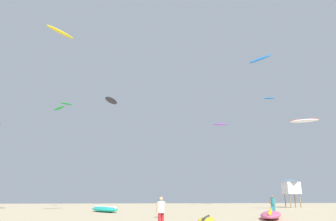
{
  "coord_description": "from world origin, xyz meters",
  "views": [
    {
      "loc": [
        -2.21,
        -10.3,
        1.64
      ],
      "look_at": [
        0.0,
        14.09,
        8.85
      ],
      "focal_mm": 31.08,
      "sensor_mm": 36.0,
      "label": 1
    }
  ],
  "objects": [
    {
      "name": "kite_grounded_mid",
      "position": [
        -5.99,
        22.62,
        0.3
      ],
      "size": [
        4.03,
        5.1,
        0.61
      ],
      "color": "#19B29E",
      "rests_on": "ground"
    },
    {
      "name": "kite_aloft_3",
      "position": [
        17.08,
        21.74,
        10.28
      ],
      "size": [
        3.29,
        2.16,
        0.4
      ],
      "color": "white"
    },
    {
      "name": "kite_aloft_5",
      "position": [
        -15.07,
        33.83,
        14.62
      ],
      "size": [
        2.62,
        2.98,
        0.54
      ],
      "color": "green"
    },
    {
      "name": "person_midground",
      "position": [
        -0.64,
        13.41,
        0.94
      ],
      "size": [
        0.36,
        0.53,
        1.61
      ],
      "rotation": [
        0.0,
        0.0,
        3.34
      ],
      "color": "#B21E23",
      "rests_on": "ground"
    },
    {
      "name": "kite_aloft_6",
      "position": [
        10.68,
        35.75,
        13.08
      ],
      "size": [
        2.33,
        0.79,
        0.36
      ],
      "color": "purple"
    },
    {
      "name": "kite_grounded_far",
      "position": [
        1.88,
        8.63,
        0.2
      ],
      "size": [
        2.05,
        3.63,
        0.42
      ],
      "color": "yellow",
      "rests_on": "ground"
    },
    {
      "name": "kite_aloft_4",
      "position": [
        21.71,
        40.04,
        19.47
      ],
      "size": [
        2.17,
        0.97,
        0.26
      ],
      "color": "blue"
    },
    {
      "name": "person_foreground",
      "position": [
        -1.13,
        5.74,
        0.94
      ],
      "size": [
        0.49,
        0.36,
        1.6
      ],
      "rotation": [
        0.0,
        0.0,
        5.15
      ],
      "color": "#B21E23",
      "rests_on": "ground"
    },
    {
      "name": "kite_aloft_2",
      "position": [
        -16.14,
        41.63,
        17.78
      ],
      "size": [
        2.18,
        1.71,
        0.3
      ],
      "color": "green"
    },
    {
      "name": "kite_aloft_1",
      "position": [
        -10.61,
        16.18,
        17.37
      ],
      "size": [
        2.75,
        3.01,
        0.67
      ],
      "color": "yellow"
    },
    {
      "name": "kite_grounded_near",
      "position": [
        7.48,
        11.85,
        0.31
      ],
      "size": [
        3.58,
        5.44,
        0.67
      ],
      "color": "#E5598C",
      "rests_on": "ground"
    },
    {
      "name": "person_left",
      "position": [
        10.81,
        18.71,
        0.99
      ],
      "size": [
        0.54,
        0.38,
        1.7
      ],
      "rotation": [
        0.0,
        0.0,
        1.28
      ],
      "color": "teal",
      "rests_on": "ground"
    },
    {
      "name": "lifeguard_tower",
      "position": [
        19.78,
        31.95,
        3.05
      ],
      "size": [
        2.3,
        2.3,
        4.15
      ],
      "color": "#8C704C",
      "rests_on": "ground"
    },
    {
      "name": "kite_aloft_7",
      "position": [
        -7.79,
        38.98,
        17.77
      ],
      "size": [
        2.56,
        4.05,
        0.89
      ],
      "color": "#2D2D33"
    },
    {
      "name": "kite_aloft_8",
      "position": [
        18.01,
        34.29,
        24.66
      ],
      "size": [
        3.5,
        4.08,
        1.04
      ],
      "color": "blue"
    }
  ]
}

